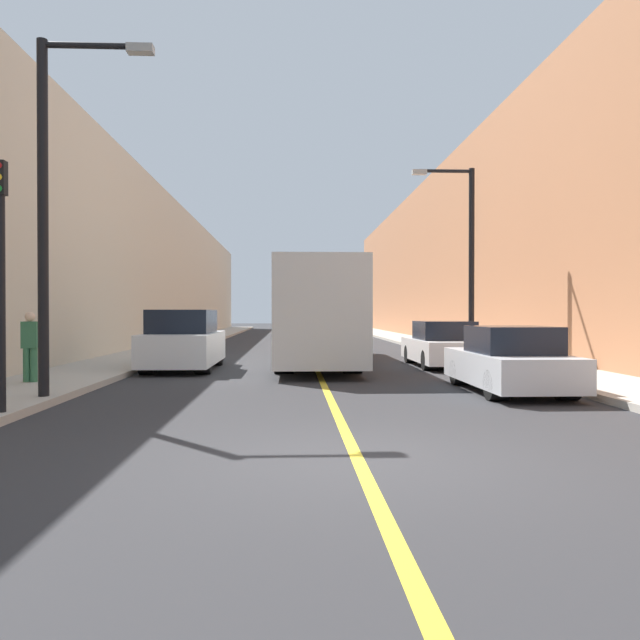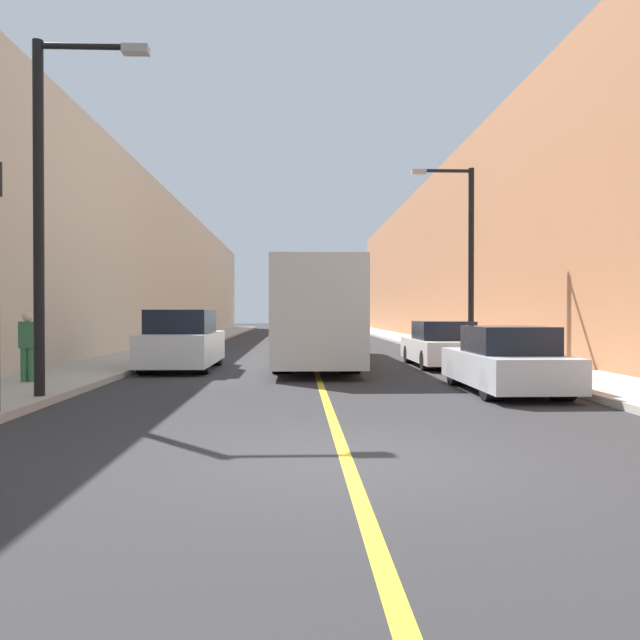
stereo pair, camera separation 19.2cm
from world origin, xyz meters
name	(u,v)px [view 2 (the right image)]	position (x,y,z in m)	size (l,w,h in m)	color
ground_plane	(346,460)	(0.00, 0.00, 0.00)	(200.00, 200.00, 0.00)	#2D2D30
sidewalk_left	(197,341)	(-6.51, 30.00, 0.07)	(2.61, 72.00, 0.15)	#B2AA9E
sidewalk_right	(414,341)	(6.51, 30.00, 0.07)	(2.61, 72.00, 0.15)	#B2AA9E
building_row_left	(140,270)	(-9.81, 30.00, 4.33)	(4.00, 72.00, 8.65)	beige
building_row_right	(468,256)	(9.81, 30.00, 5.17)	(4.00, 72.00, 10.34)	#B2724C
road_center_line	(306,342)	(0.00, 30.00, 0.00)	(0.16, 72.00, 0.01)	gold
bus	(313,313)	(-0.01, 14.56, 1.74)	(2.52, 12.78, 3.26)	silver
parked_suv_left	(183,342)	(-4.06, 11.91, 0.85)	(2.00, 4.79, 1.83)	silver
car_right_near	(506,362)	(3.99, 6.13, 0.66)	(1.80, 4.31, 1.45)	silver
car_right_mid	(442,346)	(4.12, 12.69, 0.67)	(1.87, 4.57, 1.48)	silver
street_lamp_left	(49,194)	(-5.32, 4.81, 4.01)	(2.19, 0.24, 6.78)	black
street_lamp_right	(466,250)	(5.31, 14.20, 3.93)	(2.19, 0.24, 6.63)	black
pedestrian	(28,345)	(-6.79, 7.32, 0.99)	(0.36, 0.23, 1.62)	#336B47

